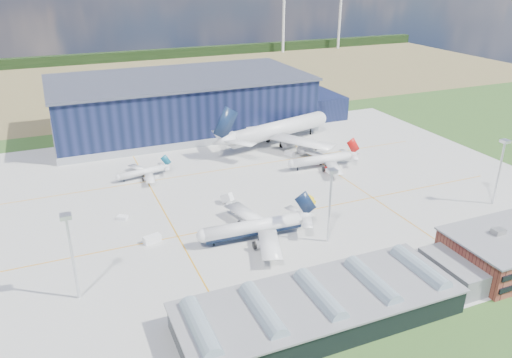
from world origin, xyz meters
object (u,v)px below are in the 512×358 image
light_mast_east (501,162)px  gse_tug_a (309,198)px  airliner_red (321,155)px  car_b (384,266)px  airstair (227,200)px  light_mast_west (70,243)px  airliner_navy (253,220)px  gse_van_c (504,229)px  gse_tug_b (311,202)px  airliner_regional (142,169)px  gse_van_b (290,153)px  gse_van_a (152,239)px  car_a (439,251)px  airliner_widebody (278,121)px  hangar (187,105)px  light_mast_center (330,194)px  gse_cart_b (122,218)px

light_mast_east → gse_tug_a: (-56.63, 26.97, -14.71)m
airliner_red → car_b: 73.09m
airliner_red → airstair: size_ratio=7.25×
light_mast_west → airstair: (51.35, 35.27, -13.99)m
airliner_navy → gse_van_c: bearing=162.8°
gse_tug_a → gse_tug_b: gse_tug_a is taller
airliner_navy → airliner_regional: bearing=-67.6°
airliner_red → gse_van_b: size_ratio=7.76×
gse_tug_b → light_mast_west: bearing=-167.0°
airstair → gse_van_a: bearing=-176.4°
airliner_red → gse_van_c: bearing=113.0°
car_a → car_b: (-18.71, 0.00, -0.04)m
light_mast_west → gse_tug_b: (78.04, 24.54, -14.83)m
airstair → airliner_widebody: bearing=24.7°
airliner_navy → airliner_regional: (-21.33, 59.11, -2.55)m
light_mast_west → gse_tug_b: size_ratio=8.24×
airliner_navy → airstair: size_ratio=8.57×
hangar → airliner_widebody: (31.21, -39.80, -0.78)m
light_mast_center → airliner_widebody: light_mast_center is taller
hangar → car_a: size_ratio=39.03×
light_mast_east → gse_van_c: (-12.52, -16.00, -14.32)m
airliner_regional → gse_van_a: bearing=72.7°
light_mast_center → light_mast_east: same height
hangar → gse_van_b: hangar is taller
airliner_navy → airstair: (1.05, 25.36, -4.85)m
gse_van_c → light_mast_east: bearing=-32.4°
airliner_red → light_mast_center: bearing=65.0°
hangar → light_mast_east: 144.23m
airliner_regional → airstair: bearing=114.0°
airliner_red → airliner_widebody: airliner_widebody is taller
airstair → car_a: (44.30, -53.27, -0.81)m
airliner_navy → gse_van_c: (72.17, -25.92, -5.18)m
airliner_red → airliner_widebody: bearing=-81.4°
light_mast_center → gse_van_a: size_ratio=4.53×
airliner_regional → airliner_navy: bearing=100.3°
gse_van_c → airliner_widebody: bearing=21.4°
gse_tug_b → gse_tug_a: bearing=77.9°
gse_cart_b → light_mast_west: bearing=-166.3°
car_a → car_b: bearing=109.0°
gse_van_b → gse_van_c: bearing=-97.5°
light_mast_west → airstair: light_mast_west is taller
airstair → car_b: bearing=-89.0°
airliner_regional → gse_tug_a: bearing=130.1°
gse_van_c → gse_tug_a: bearing=51.4°
airliner_navy → light_mast_east: bearing=175.9°
light_mast_west → airliner_widebody: (94.02, 85.00, -4.60)m
light_mast_west → airstair: 63.85m
gse_tug_a → airstair: 28.28m
light_mast_east → light_mast_center: bearing=180.0°
gse_tug_b → gse_van_c: bearing=-46.8°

